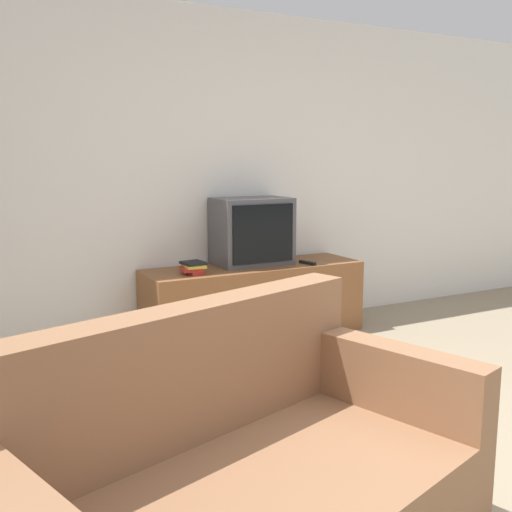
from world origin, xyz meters
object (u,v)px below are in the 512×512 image
at_px(book_stack, 193,267).
at_px(remote_on_stand, 308,263).
at_px(television, 252,231).
at_px(couch, 241,503).
at_px(tv_stand, 254,301).

distance_m(book_stack, remote_on_stand, 0.98).
height_order(television, couch, television).
relative_size(tv_stand, remote_on_stand, 10.51).
bearing_deg(television, tv_stand, -104.80).
distance_m(couch, book_stack, 2.60).
relative_size(couch, book_stack, 8.49).
relative_size(television, couch, 0.33).
xyz_separation_m(couch, book_stack, (0.83, 2.44, 0.33)).
distance_m(tv_stand, remote_on_stand, 0.53).
bearing_deg(remote_on_stand, tv_stand, 160.76).
bearing_deg(book_stack, television, 14.78).
relative_size(tv_stand, television, 2.93).
bearing_deg(couch, remote_on_stand, 36.12).
bearing_deg(tv_stand, remote_on_stand, -19.24).
distance_m(television, couch, 3.00).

